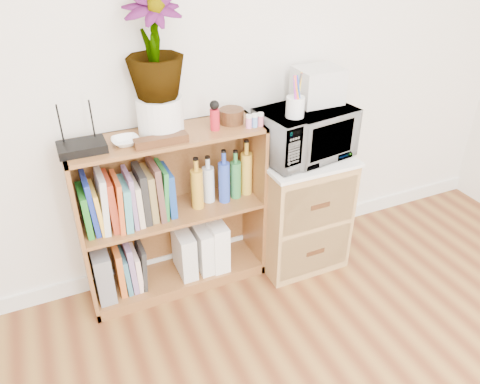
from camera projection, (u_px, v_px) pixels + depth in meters
skirting_board at (224, 246)px, 3.00m from camera, size 4.00×0.02×0.10m
bookshelf at (173, 215)px, 2.55m from camera, size 1.00×0.30×0.95m
wicker_unit at (298, 210)px, 2.82m from camera, size 0.50×0.45×0.70m
microwave at (305, 133)px, 2.55m from camera, size 0.54×0.41×0.28m
pen_cup at (295, 107)px, 2.36m from camera, size 0.09×0.09×0.10m
small_appliance at (318, 85)px, 2.52m from camera, size 0.24×0.20×0.19m
router at (82, 147)px, 2.14m from camera, size 0.22×0.15×0.04m
white_bowl at (126, 141)px, 2.20m from camera, size 0.13×0.13×0.03m
plant_pot at (160, 116)px, 2.27m from camera, size 0.22×0.22×0.19m
potted_plant at (154, 46)px, 2.10m from camera, size 0.27×0.27×0.48m
trinket_box at (161, 141)px, 2.20m from camera, size 0.26×0.06×0.04m
kokeshi_doll at (215, 120)px, 2.33m from camera, size 0.05×0.05×0.11m
wooden_bowl at (231, 116)px, 2.42m from camera, size 0.13×0.13×0.07m
paint_jars at (255, 122)px, 2.38m from camera, size 0.10×0.04×0.05m
file_box at (102, 271)px, 2.54m from camera, size 0.09×0.24×0.30m
magazine_holder_left at (184, 252)px, 2.70m from camera, size 0.09×0.22×0.28m
magazine_holder_mid at (203, 247)px, 2.74m from camera, size 0.09×0.22×0.27m
magazine_holder_right at (215, 242)px, 2.76m from camera, size 0.10×0.24×0.30m
cookbooks at (128, 198)px, 2.39m from camera, size 0.47×0.20×0.31m
liquor_bottles at (229, 175)px, 2.58m from camera, size 0.45×0.07×0.32m
lower_books at (129, 267)px, 2.60m from camera, size 0.16×0.19×0.30m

